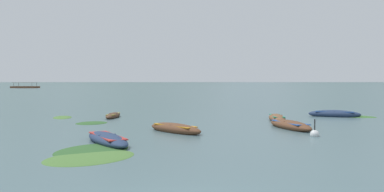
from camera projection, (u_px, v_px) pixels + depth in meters
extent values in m
plane|color=#476066|center=(217.00, 82.00, 1503.82)|extent=(6000.00, 6000.00, 0.00)
cone|color=slate|center=(8.00, 37.00, 1510.36)|extent=(1103.94, 1103.94, 360.11)
cone|color=#56665B|center=(126.00, 36.00, 1696.13)|extent=(1264.70, 1264.70, 406.56)
cone|color=slate|center=(241.00, 59.00, 1600.78)|extent=(642.31, 642.31, 195.45)
cone|color=#4C5B56|center=(340.00, 43.00, 1738.50)|extent=(976.49, 976.49, 351.52)
ellipsoid|color=brown|center=(175.00, 129.00, 21.36)|extent=(3.70, 3.54, 0.63)
cube|color=orange|center=(175.00, 125.00, 21.36)|extent=(2.67, 2.55, 0.05)
cube|color=brown|center=(175.00, 124.00, 21.35)|extent=(0.55, 0.58, 0.04)
ellipsoid|color=brown|center=(290.00, 125.00, 22.99)|extent=(2.59, 4.45, 0.62)
cube|color=#28519E|center=(290.00, 122.00, 22.99)|extent=(1.87, 3.21, 0.05)
cube|color=brown|center=(290.00, 122.00, 22.99)|extent=(0.81, 0.35, 0.04)
ellipsoid|color=brown|center=(277.00, 118.00, 27.57)|extent=(1.11, 3.75, 0.59)
cube|color=#197A56|center=(277.00, 116.00, 27.56)|extent=(0.80, 2.70, 0.05)
cube|color=brown|center=(277.00, 115.00, 27.56)|extent=(0.73, 0.09, 0.04)
ellipsoid|color=navy|center=(334.00, 114.00, 30.64)|extent=(4.17, 2.22, 0.67)
cube|color=#28519E|center=(334.00, 112.00, 30.64)|extent=(3.00, 1.60, 0.05)
cube|color=navy|center=(334.00, 111.00, 30.63)|extent=(0.30, 0.78, 0.04)
ellipsoid|color=#4C3323|center=(113.00, 116.00, 29.90)|extent=(0.93, 3.28, 0.47)
cube|color=olive|center=(113.00, 114.00, 29.90)|extent=(0.67, 2.36, 0.05)
cube|color=#4C3323|center=(113.00, 113.00, 29.89)|extent=(0.57, 0.10, 0.04)
ellipsoid|color=navy|center=(107.00, 139.00, 17.58)|extent=(3.50, 4.41, 0.57)
cube|color=#B22D28|center=(107.00, 136.00, 17.57)|extent=(2.52, 3.18, 0.05)
cube|color=navy|center=(107.00, 135.00, 17.57)|extent=(0.72, 0.52, 0.04)
cube|color=brown|center=(25.00, 87.00, 158.60)|extent=(11.37, 5.49, 0.90)
cylinder|color=#4C4742|center=(37.00, 85.00, 159.48)|extent=(0.10, 0.10, 1.80)
cylinder|color=#4C4742|center=(32.00, 85.00, 156.22)|extent=(0.10, 0.10, 1.80)
cylinder|color=#4C4742|center=(19.00, 85.00, 160.89)|extent=(0.10, 0.10, 1.80)
cylinder|color=#4C4742|center=(14.00, 85.00, 157.63)|extent=(0.10, 0.10, 1.80)
cube|color=#9E998E|center=(25.00, 82.00, 158.52)|extent=(9.55, 4.61, 0.12)
sphere|color=silver|center=(315.00, 135.00, 19.72)|extent=(0.47, 0.47, 0.47)
cylinder|color=black|center=(315.00, 127.00, 19.70)|extent=(0.06, 0.06, 0.80)
ellipsoid|color=#477033|center=(62.00, 118.00, 29.91)|extent=(2.29, 3.10, 0.14)
ellipsoid|color=#2D5628|center=(92.00, 123.00, 25.88)|extent=(2.73, 2.86, 0.14)
ellipsoid|color=#477033|center=(90.00, 158.00, 14.24)|extent=(4.36, 4.48, 0.14)
ellipsoid|color=#2D5628|center=(92.00, 150.00, 15.72)|extent=(3.64, 4.21, 0.14)
ellipsoid|color=#38662D|center=(353.00, 117.00, 30.74)|extent=(4.03, 3.41, 0.14)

